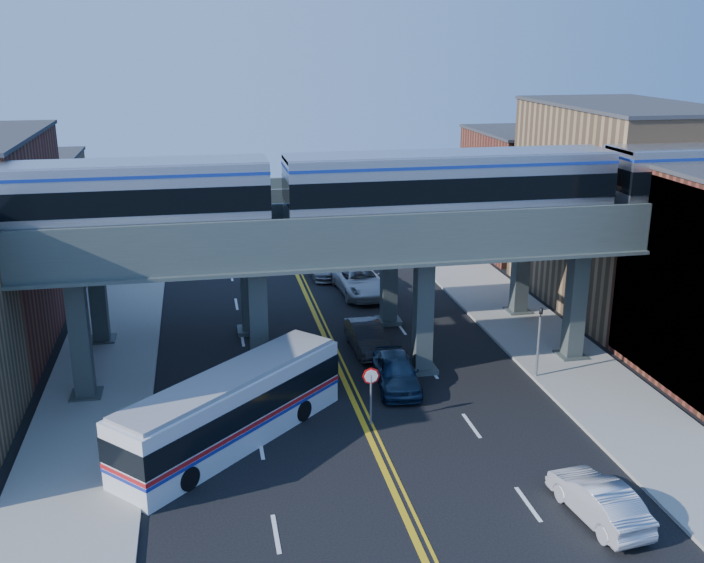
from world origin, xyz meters
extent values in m
plane|color=black|center=(0.00, 0.00, 0.00)|extent=(120.00, 120.00, 0.00)
cube|color=gray|center=(-11.50, 10.00, 0.08)|extent=(5.00, 70.00, 0.16)
cube|color=gray|center=(11.50, 10.00, 0.08)|extent=(5.00, 70.00, 0.16)
cube|color=olive|center=(-18.50, 29.00, 4.00)|extent=(8.00, 10.00, 8.00)
cube|color=olive|center=(18.50, 16.00, 6.00)|extent=(8.00, 14.00, 12.00)
cube|color=brown|center=(18.50, 29.00, 4.50)|extent=(8.00, 10.00, 9.00)
cube|color=teal|center=(14.55, 4.00, 4.75)|extent=(0.10, 9.50, 9.50)
cube|color=#414C4A|center=(-12.00, 8.00, 3.00)|extent=(0.85, 0.85, 6.00)
cube|color=#414C4A|center=(-4.00, 8.00, 3.00)|extent=(0.85, 0.85, 6.00)
cube|color=#414C4A|center=(4.00, 8.00, 3.00)|extent=(0.85, 0.85, 6.00)
cube|color=#414C4A|center=(12.00, 8.00, 3.00)|extent=(0.85, 0.85, 6.00)
cube|color=#47524C|center=(0.00, 8.00, 6.70)|extent=(52.00, 3.60, 1.40)
cube|color=#414C4A|center=(-12.00, 15.00, 3.00)|extent=(0.85, 0.85, 6.00)
cube|color=#414C4A|center=(-4.00, 15.00, 3.00)|extent=(0.85, 0.85, 6.00)
cube|color=#414C4A|center=(4.00, 15.00, 3.00)|extent=(0.85, 0.85, 6.00)
cube|color=#414C4A|center=(12.00, 15.00, 3.00)|extent=(0.85, 0.85, 6.00)
cube|color=#47524C|center=(0.00, 15.00, 6.70)|extent=(52.00, 3.60, 1.40)
cube|color=black|center=(-6.12, 8.00, 7.53)|extent=(2.21, 2.21, 0.25)
cube|color=#A2A3AB|center=(-11.01, 8.00, 9.26)|extent=(15.30, 2.92, 3.22)
cube|color=black|center=(-11.01, 8.00, 9.41)|extent=(15.32, 2.98, 1.11)
cube|color=black|center=(0.19, 8.00, 7.53)|extent=(2.21, 2.21, 0.25)
cube|color=black|center=(9.99, 8.00, 7.53)|extent=(2.21, 2.21, 0.25)
cube|color=#A2A3AB|center=(5.09, 8.00, 9.26)|extent=(15.30, 2.92, 3.22)
cube|color=black|center=(5.09, 8.00, 9.41)|extent=(15.32, 2.98, 1.11)
cube|color=black|center=(16.29, 8.00, 7.53)|extent=(2.21, 2.21, 0.25)
cylinder|color=slate|center=(0.30, 3.00, 1.15)|extent=(0.09, 0.09, 2.30)
cylinder|color=red|center=(0.30, 3.00, 2.25)|extent=(0.76, 0.04, 0.76)
cylinder|color=slate|center=(9.20, 6.00, 1.60)|extent=(0.12, 0.12, 3.20)
imported|color=black|center=(9.20, 6.00, 3.65)|extent=(0.15, 0.18, 0.90)
cube|color=silver|center=(-5.55, 2.59, 1.44)|extent=(9.72, 9.39, 2.87)
cube|color=black|center=(-5.55, 2.59, 1.81)|extent=(9.79, 9.46, 0.97)
cube|color=#B21419|center=(-5.55, 2.59, 1.16)|extent=(9.79, 9.45, 0.17)
cylinder|color=black|center=(-8.13, 0.15, 0.46)|extent=(2.40, 2.46, 0.93)
cylinder|color=black|center=(-3.29, 4.73, 0.46)|extent=(2.40, 2.46, 0.93)
imported|color=#0E1E35|center=(2.29, 6.41, 0.81)|extent=(2.31, 4.90, 1.62)
imported|color=#2B2B2D|center=(1.89, 11.14, 0.75)|extent=(1.70, 4.59, 1.50)
imported|color=silver|center=(3.51, 20.62, 0.83)|extent=(3.13, 6.14, 1.66)
imported|color=#9C9DA1|center=(1.80, 25.11, 0.72)|extent=(2.22, 5.05, 1.44)
imported|color=#BAB9BE|center=(6.50, -5.23, 0.72)|extent=(2.04, 4.52, 1.44)
camera|label=1|loc=(-6.36, -26.56, 15.93)|focal=40.00mm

